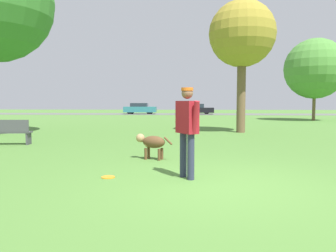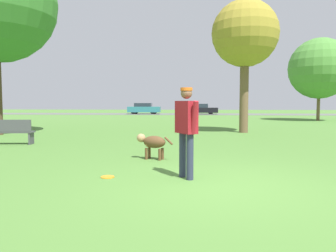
# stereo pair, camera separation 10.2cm
# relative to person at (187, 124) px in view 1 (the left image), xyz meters

# --- Properties ---
(ground_plane) EXTENTS (120.00, 120.00, 0.00)m
(ground_plane) POSITION_rel_person_xyz_m (0.50, -0.49, -1.00)
(ground_plane) COLOR #4C7A33
(far_road_strip) EXTENTS (120.00, 6.00, 0.01)m
(far_road_strip) POSITION_rel_person_xyz_m (0.50, 34.12, -1.00)
(far_road_strip) COLOR #5B5B59
(far_road_strip) RESTS_ON ground_plane
(person) EXTENTS (0.48, 0.67, 1.68)m
(person) POSITION_rel_person_xyz_m (0.00, 0.00, 0.00)
(person) COLOR #2D334C
(person) RESTS_ON ground_plane
(dog) EXTENTS (0.97, 0.50, 0.63)m
(dog) POSITION_rel_person_xyz_m (-0.89, 1.97, -0.58)
(dog) COLOR brown
(dog) RESTS_ON ground_plane
(frisbee) EXTENTS (0.26, 0.26, 0.02)m
(frisbee) POSITION_rel_person_xyz_m (-1.47, -0.06, -0.99)
(frisbee) COLOR orange
(frisbee) RESTS_ON ground_plane
(tree_far_right) EXTENTS (4.67, 4.67, 6.38)m
(tree_far_right) POSITION_rel_person_xyz_m (9.72, 20.41, 3.04)
(tree_far_right) COLOR brown
(tree_far_right) RESTS_ON ground_plane
(tree_mid_center) EXTENTS (3.07, 3.07, 6.12)m
(tree_mid_center) POSITION_rel_person_xyz_m (2.43, 9.57, 3.53)
(tree_mid_center) COLOR brown
(tree_mid_center) RESTS_ON ground_plane
(parked_car_teal) EXTENTS (4.00, 1.89, 1.36)m
(parked_car_teal) POSITION_rel_person_xyz_m (-6.17, 34.16, -0.32)
(parked_car_teal) COLOR teal
(parked_car_teal) RESTS_ON ground_plane
(parked_car_black) EXTENTS (4.45, 1.87, 1.27)m
(parked_car_black) POSITION_rel_person_xyz_m (0.63, 34.24, -0.38)
(parked_car_black) COLOR black
(parked_car_black) RESTS_ON ground_plane
(park_bench) EXTENTS (1.43, 0.55, 0.84)m
(park_bench) POSITION_rel_person_xyz_m (-5.96, 4.42, -0.55)
(park_bench) COLOR #47474C
(park_bench) RESTS_ON ground_plane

